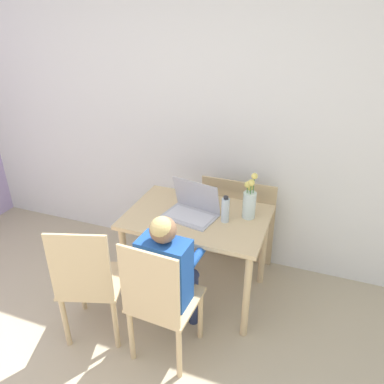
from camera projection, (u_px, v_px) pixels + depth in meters
The scene contains 9 objects.
wall_back at pixel (192, 119), 3.10m from camera, with size 6.40×0.05×2.50m.
dining_table at pixel (197, 227), 2.79m from camera, with size 1.03×0.70×0.72m.
chair_occupied at pixel (160, 302), 2.30m from camera, with size 0.42×0.42×0.92m.
chair_spare at pixel (90, 283), 2.46m from camera, with size 0.50×0.50×0.92m.
person_seated at pixel (169, 269), 2.32m from camera, with size 0.34×0.44×1.04m.
laptop at pixel (192, 208), 2.72m from camera, with size 0.41×0.32×0.26m.
flower_vase at pixel (249, 201), 2.66m from camera, with size 0.09×0.09×0.35m.
water_bottle at pixel (225, 210), 2.62m from camera, with size 0.06×0.06×0.20m.
cardboard_panel at pixel (238, 222), 3.23m from camera, with size 0.62×0.13×0.83m.
Camera 1 is at (1.05, -0.62, 2.11)m, focal length 35.00 mm.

